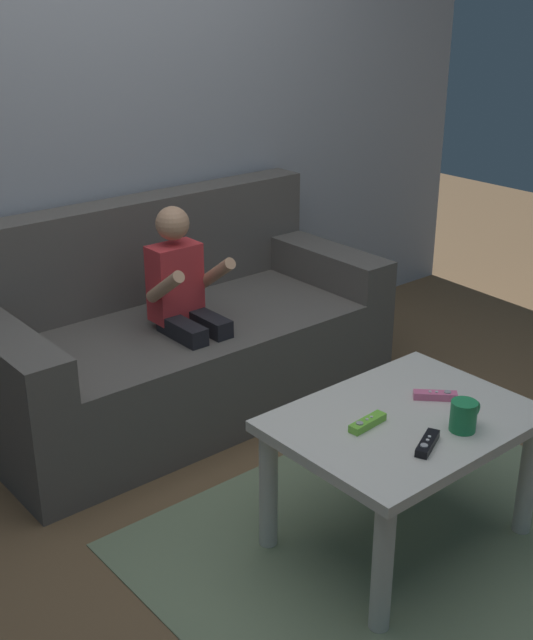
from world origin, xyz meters
TOP-DOWN VIEW (x-y plane):
  - ground_plane at (0.00, 0.00)m, footprint 9.41×9.41m
  - wall_back at (0.00, 1.47)m, footprint 4.70×0.05m
  - couch at (0.20, 1.07)m, footprint 1.72×0.80m
  - person_seated_on_couch at (0.14, 0.90)m, footprint 0.29×0.35m
  - coffee_table at (0.21, -0.18)m, footprint 0.79×0.59m
  - area_rug at (0.21, -0.18)m, footprint 1.62×1.23m
  - game_remote_black_near_edge at (0.12, -0.34)m, footprint 0.14×0.09m
  - game_remote_pink_center at (0.37, -0.16)m, footprint 0.12×0.12m
  - game_remote_lime_far_corner at (0.08, -0.14)m, footprint 0.14×0.05m
  - coffee_mug at (0.28, -0.34)m, footprint 0.12×0.08m

SIDE VIEW (x-z plane):
  - ground_plane at x=0.00m, z-range 0.00..0.00m
  - area_rug at x=0.21m, z-range 0.00..0.01m
  - couch at x=0.20m, z-range -0.13..0.72m
  - coffee_table at x=0.21m, z-range 0.15..0.60m
  - game_remote_black_near_edge at x=0.12m, z-range 0.45..0.48m
  - game_remote_pink_center at x=0.37m, z-range 0.45..0.48m
  - game_remote_lime_far_corner at x=0.08m, z-range 0.45..0.48m
  - coffee_mug at x=0.28m, z-range 0.46..0.55m
  - person_seated_on_couch at x=0.14m, z-range 0.07..0.97m
  - wall_back at x=0.00m, z-range 0.00..2.50m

